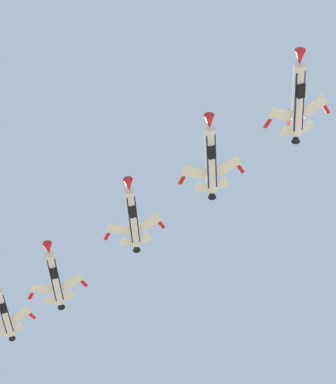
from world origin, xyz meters
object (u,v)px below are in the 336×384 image
(fighter_jet_right_wing, at_px, (211,158))
(fighter_jet_right_outer, at_px, (55,277))
(fighter_jet_trail_slot, at_px, (4,311))
(fighter_jet_left_outer, at_px, (133,217))
(fighter_jet_left_wing, at_px, (298,98))

(fighter_jet_right_wing, xyz_separation_m, fighter_jet_right_outer, (-33.94, 13.03, -0.66))
(fighter_jet_right_wing, distance_m, fighter_jet_right_outer, 36.36)
(fighter_jet_right_wing, height_order, fighter_jet_trail_slot, fighter_jet_trail_slot)
(fighter_jet_left_outer, relative_size, fighter_jet_right_outer, 1.00)
(fighter_jet_left_wing, height_order, fighter_jet_trail_slot, fighter_jet_trail_slot)
(fighter_jet_left_wing, height_order, fighter_jet_left_outer, fighter_jet_left_outer)
(fighter_jet_left_wing, xyz_separation_m, fighter_jet_trail_slot, (-64.03, 24.48, 1.14))
(fighter_jet_left_wing, bearing_deg, fighter_jet_left_outer, -40.88)
(fighter_jet_right_outer, bearing_deg, fighter_jet_right_wing, 139.35)
(fighter_jet_right_wing, relative_size, fighter_jet_right_outer, 1.00)
(fighter_jet_left_wing, xyz_separation_m, fighter_jet_left_outer, (-32.35, 12.57, 1.32))
(fighter_jet_right_wing, relative_size, fighter_jet_trail_slot, 1.00)
(fighter_jet_left_outer, distance_m, fighter_jet_right_outer, 17.95)
(fighter_jet_right_wing, distance_m, fighter_jet_trail_slot, 52.65)
(fighter_jet_left_wing, height_order, fighter_jet_right_outer, fighter_jet_left_wing)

